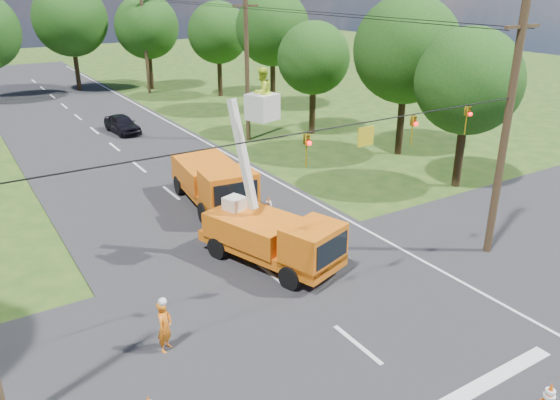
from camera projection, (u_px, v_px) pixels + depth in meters
ground at (140, 168)px, 32.23m from camera, size 140.00×140.00×0.00m
road_main at (140, 168)px, 32.23m from camera, size 12.00×100.00×0.06m
road_cross at (319, 314)px, 18.11m from camera, size 56.00×10.00×0.07m
edge_line at (224, 153)px, 35.00m from camera, size 0.12×90.00×0.02m
bucket_truck at (272, 227)px, 20.73m from camera, size 3.83×6.18×7.51m
second_truck at (214, 182)px, 26.37m from camera, size 3.13×6.62×2.39m
ground_worker at (165, 327)px, 16.04m from camera, size 0.72×0.70×1.67m
distant_car at (122, 124)px, 39.39m from camera, size 1.93×4.02×1.33m
traffic_cone_1 at (550, 394)px, 14.11m from camera, size 0.38×0.38×0.71m
traffic_cone_2 at (268, 241)px, 22.36m from camera, size 0.38×0.38×0.71m
traffic_cone_3 at (269, 204)px, 26.12m from camera, size 0.38×0.38×0.71m
traffic_cone_7 at (207, 166)px, 31.36m from camera, size 0.38×0.38×0.71m
pole_right_near at (506, 130)px, 20.41m from camera, size 1.80×0.30×10.00m
pole_right_mid at (247, 65)px, 36.10m from camera, size 1.80×0.30×10.00m
pole_right_far at (145, 39)px, 51.79m from camera, size 1.80×0.30×10.00m
signal_span at (381, 133)px, 17.01m from camera, size 18.00×0.29×1.07m
tree_right_a at (469, 82)px, 27.42m from camera, size 5.40×5.40×8.28m
tree_right_b at (407, 50)px, 32.54m from camera, size 6.40×6.40×9.65m
tree_right_c at (314, 58)px, 37.56m from camera, size 5.00×5.00×7.83m
tree_right_d at (273, 29)px, 44.12m from camera, size 6.00×6.00×9.70m
tree_right_e at (218, 33)px, 50.22m from camera, size 5.60×5.60×8.63m
tree_far_b at (70, 19)px, 52.35m from camera, size 7.00×7.00×10.32m
tree_far_c at (147, 27)px, 53.49m from camera, size 6.20×6.20×9.18m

